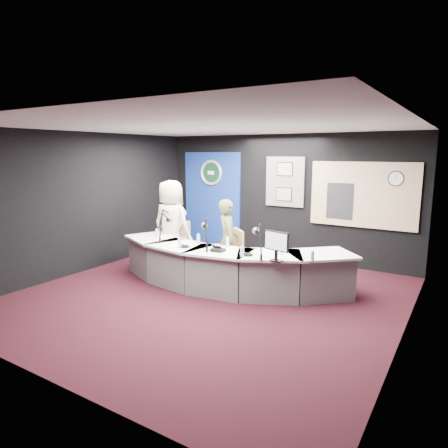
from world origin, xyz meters
The scene contains 33 objects.
ground centered at (0.00, 0.00, 0.00)m, with size 6.00×6.00×0.00m, color black.
ceiling centered at (0.00, 0.00, 2.80)m, with size 6.00×6.00×0.02m, color silver.
wall_back centered at (0.00, 3.00, 1.40)m, with size 6.00×0.02×2.80m, color black.
wall_front centered at (0.00, -3.00, 1.40)m, with size 6.00×0.02×2.80m, color black.
wall_left centered at (-3.00, 0.00, 1.40)m, with size 0.02×6.00×2.80m, color black.
wall_right centered at (3.00, 0.00, 1.40)m, with size 0.02×6.00×2.80m, color black.
broadcast_desk centered at (-0.05, 0.55, 0.38)m, with size 4.50×1.90×0.75m, color silver, non-canonical shape.
backdrop_panel centered at (-1.90, 2.97, 1.25)m, with size 1.60×0.05×2.30m, color navy.
agency_seal centered at (-1.90, 2.93, 1.90)m, with size 0.63×0.63×0.07m, color silver.
seal_center centered at (-1.90, 2.94, 1.90)m, with size 0.48×0.48×0.01m, color #0D321E.
pinboard centered at (0.05, 2.97, 1.75)m, with size 0.90×0.04×1.10m, color slate.
framed_photo_upper centered at (0.05, 2.94, 2.03)m, with size 0.34×0.02×0.27m, color gray.
framed_photo_lower centered at (0.05, 2.94, 1.47)m, with size 0.34×0.02×0.27m, color gray.
booth_window_frame centered at (1.75, 2.97, 1.55)m, with size 2.12×0.06×1.32m, color tan.
booth_glow centered at (1.75, 2.96, 1.55)m, with size 2.00×0.02×1.20m, color #FFE8A1.
equipment_rack centered at (1.30, 2.94, 1.40)m, with size 0.55×0.02×0.75m, color black.
wall_clock centered at (2.35, 2.94, 1.90)m, with size 0.28×0.28×0.01m, color white.
armchair_left centered at (-1.61, 1.00, 0.45)m, with size 0.51×0.51×0.91m, color tan, non-canonical shape.
armchair_right centered at (-0.22, 0.96, 0.51)m, with size 0.57×0.57×1.02m, color tan, non-canonical shape.
draped_jacket centered at (-1.61, 1.25, 0.62)m, with size 0.50×0.10×0.70m, color slate.
person_man centered at (-1.61, 1.00, 0.92)m, with size 0.90×0.59×1.84m, color #EDE8BD.
person_woman centered at (-0.22, 0.96, 0.77)m, with size 0.56×0.37×1.54m, color #535E31.
computer_monitor centered at (1.16, 0.13, 1.07)m, with size 0.40×0.02×0.28m, color black.
desk_phone centered at (0.07, 0.18, 0.78)m, with size 0.21×0.17×0.05m, color black.
headphones_near centered at (0.59, 0.21, 0.77)m, with size 0.21×0.21×0.04m, color black.
headphones_far centered at (-0.62, 0.12, 0.77)m, with size 0.19×0.19×0.03m, color black.
paper_stack centered at (-1.58, 0.62, 0.75)m, with size 0.22×0.31×0.00m, color white.
notepad centered at (-0.83, 0.09, 0.75)m, with size 0.20×0.28×0.00m, color white.
boom_mic_a centered at (-1.53, 0.79, 1.05)m, with size 0.16×0.74×0.60m, color black, non-canonical shape.
boom_mic_b centered at (-1.31, 0.44, 1.05)m, with size 0.37×0.69×0.60m, color black, non-canonical shape.
boom_mic_c centered at (-0.26, 0.28, 1.05)m, with size 0.51×0.61×0.60m, color black, non-canonical shape.
boom_mic_d centered at (0.75, 0.32, 1.05)m, with size 0.48×0.63×0.60m, color black, non-canonical shape.
water_bottles centered at (0.04, 0.32, 0.84)m, with size 3.22×0.57×0.18m, color silver, non-canonical shape.
Camera 1 is at (3.60, -5.31, 2.39)m, focal length 32.00 mm.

